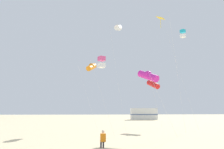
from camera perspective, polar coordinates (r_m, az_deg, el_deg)
kite_flyer_standing at (r=14.74m, az=-2.43°, el=-16.51°), size 0.37×0.53×1.16m
kite_box_cyan at (r=33.19m, az=18.16°, el=10.16°), size 2.90×2.90×13.84m
kite_tube_white at (r=29.43m, az=1.64°, el=12.26°), size 1.94×2.59×13.96m
kite_tube_magenta at (r=21.86m, az=9.50°, el=-0.32°), size 3.41×3.70×6.52m
kite_diamond_gold at (r=26.38m, az=13.04°, el=13.00°), size 2.98×2.98×13.24m
kite_box_rainbow at (r=21.69m, az=-2.77°, el=3.26°), size 2.35×1.66×7.75m
kite_tube_scarlet at (r=30.35m, az=10.78°, el=-2.54°), size 1.59×2.59×6.62m
kite_tube_orange at (r=28.99m, az=-5.45°, el=2.03°), size 2.59×3.01×8.81m
rv_van_white at (r=55.08m, az=8.38°, el=-10.23°), size 6.47×2.43×2.80m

